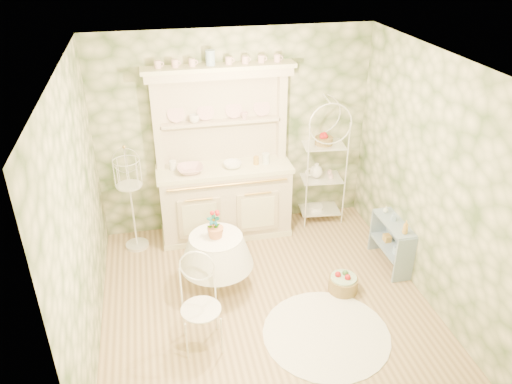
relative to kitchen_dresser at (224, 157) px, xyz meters
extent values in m
plane|color=tan|center=(0.20, -1.52, -1.15)|extent=(3.60, 3.60, 0.00)
plane|color=white|center=(0.20, -1.52, 1.56)|extent=(3.60, 3.60, 0.00)
plane|color=beige|center=(-1.60, -1.52, 0.21)|extent=(3.60, 3.60, 0.00)
plane|color=beige|center=(2.00, -1.52, 0.21)|extent=(3.60, 3.60, 0.00)
plane|color=beige|center=(0.20, 0.28, 0.21)|extent=(3.60, 3.60, 0.00)
plane|color=beige|center=(0.20, -3.32, 0.21)|extent=(3.60, 3.60, 0.00)
cube|color=beige|center=(0.00, 0.00, 0.00)|extent=(1.87, 0.61, 2.29)
cube|color=white|center=(1.38, 0.10, -0.28)|extent=(0.57, 0.44, 1.72)
cube|color=#7F98AD|center=(1.88, -1.16, -0.86)|extent=(0.33, 0.70, 0.58)
cylinder|color=white|center=(-0.29, -1.16, -0.74)|extent=(0.91, 0.91, 0.80)
cube|color=white|center=(-0.57, -2.01, -0.77)|extent=(0.43, 0.43, 0.75)
cube|color=white|center=(-1.21, -0.08, -0.45)|extent=(0.36, 0.36, 1.39)
cylinder|color=olive|center=(1.12, -1.53, -1.04)|extent=(0.42, 0.42, 0.22)
cylinder|color=white|center=(0.70, -2.15, -1.14)|extent=(1.50, 1.50, 0.01)
imported|color=white|center=(-0.44, -0.08, -0.13)|extent=(0.33, 0.33, 0.08)
imported|color=white|center=(0.10, -0.05, -0.13)|extent=(0.32, 0.32, 0.08)
imported|color=white|center=(-0.33, 0.16, 0.47)|extent=(0.17, 0.17, 0.10)
imported|color=white|center=(0.31, 0.16, 0.47)|extent=(0.11, 0.11, 0.09)
imported|color=#3F7238|center=(-0.30, -1.16, -0.30)|extent=(0.15, 0.11, 0.28)
imported|color=#BB8F3B|center=(1.88, -1.41, -0.46)|extent=(0.08, 0.08, 0.17)
imported|color=#92B2D3|center=(1.88, -1.12, -0.49)|extent=(0.06, 0.06, 0.11)
imported|color=silver|center=(1.87, -0.92, -0.50)|extent=(0.07, 0.07, 0.08)
camera|label=1|loc=(-0.84, -5.78, 2.64)|focal=35.00mm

